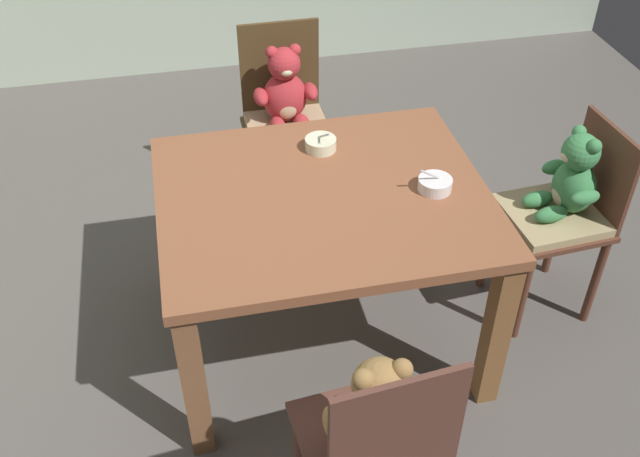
% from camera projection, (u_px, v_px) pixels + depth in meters
% --- Properties ---
extents(ground_plane, '(5.20, 5.20, 0.04)m').
position_uv_depth(ground_plane, '(322.00, 335.00, 3.09)').
color(ground_plane, '#55504B').
extents(dining_table, '(1.19, 1.00, 0.73)m').
position_uv_depth(dining_table, '(323.00, 218.00, 2.69)').
color(dining_table, brown).
rests_on(dining_table, ground_plane).
extents(teddy_chair_far_center, '(0.41, 0.40, 0.93)m').
position_uv_depth(teddy_chair_far_center, '(286.00, 108.00, 3.39)').
color(teddy_chair_far_center, '#47351C').
rests_on(teddy_chair_far_center, ground_plane).
extents(teddy_chair_near_right, '(0.42, 0.41, 0.86)m').
position_uv_depth(teddy_chair_near_right, '(565.00, 198.00, 2.88)').
color(teddy_chair_near_right, '#542F21').
rests_on(teddy_chair_near_right, ground_plane).
extents(teddy_chair_near_front, '(0.43, 0.41, 0.92)m').
position_uv_depth(teddy_chair_near_front, '(376.00, 427.00, 2.03)').
color(teddy_chair_near_front, '#543127').
rests_on(teddy_chair_near_front, ground_plane).
extents(porridge_bowl_cream_far_center, '(0.12, 0.13, 0.11)m').
position_uv_depth(porridge_bowl_cream_far_center, '(321.00, 144.00, 2.82)').
color(porridge_bowl_cream_far_center, beige).
rests_on(porridge_bowl_cream_far_center, dining_table).
extents(porridge_bowl_white_near_right, '(0.13, 0.12, 0.11)m').
position_uv_depth(porridge_bowl_white_near_right, '(435.00, 184.00, 2.62)').
color(porridge_bowl_white_near_right, silver).
rests_on(porridge_bowl_white_near_right, dining_table).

